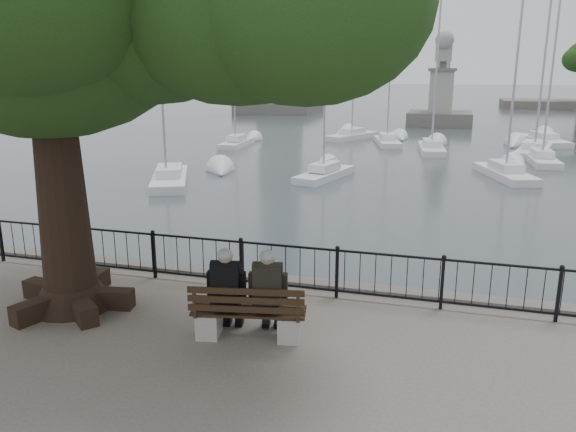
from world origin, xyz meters
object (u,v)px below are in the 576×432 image
(person_left, at_px, (228,294))
(lion_monument, at_px, (441,102))
(lighthouse, at_px, (280,11))
(bench, at_px, (249,319))
(person_right, at_px, (269,296))

(person_left, xyz_separation_m, lion_monument, (2.45, 49.51, 0.51))
(lighthouse, bearing_deg, person_left, -74.10)
(bench, xyz_separation_m, person_left, (-0.37, 0.04, 0.38))
(bench, xyz_separation_m, lighthouse, (-17.92, 61.63, 10.92))
(lighthouse, relative_size, lion_monument, 3.28)
(person_right, bearing_deg, lion_monument, 87.95)
(bench, xyz_separation_m, lion_monument, (2.08, 49.56, 0.89))
(lighthouse, distance_m, lion_monument, 25.42)
(person_left, distance_m, lion_monument, 49.58)
(bench, height_order, person_right, person_right)
(bench, bearing_deg, person_left, 173.32)
(bench, bearing_deg, person_right, 28.47)
(person_left, bearing_deg, lighthouse, 105.90)
(bench, bearing_deg, lion_monument, 87.59)
(person_left, bearing_deg, person_right, 10.37)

